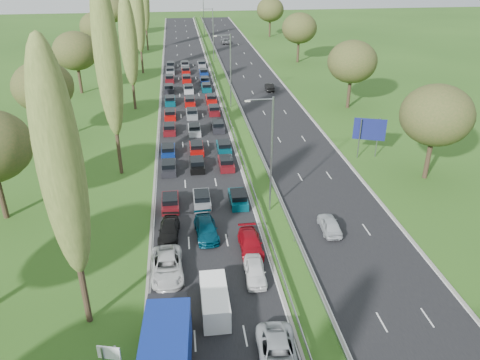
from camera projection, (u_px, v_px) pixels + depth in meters
ground at (230, 103)px, 81.12m from camera, size 260.00×260.00×0.00m
near_carriageway at (190, 101)px, 82.53m from camera, size 10.50×215.00×0.04m
far_carriageway at (265, 98)px, 84.13m from camera, size 10.50×215.00×0.04m
central_reservation at (228, 96)px, 83.09m from camera, size 2.36×215.00×0.32m
lamp_columns at (231, 72)px, 76.66m from camera, size 0.18×140.18×12.00m
poplar_row at (121, 45)px, 63.19m from camera, size 2.80×127.80×22.44m
woodland_left at (37, 94)px, 59.15m from camera, size 8.00×166.00×11.10m
woodland_right at (372, 74)px, 68.16m from camera, size 8.00×153.00×11.10m
traffic_queue_fill at (191, 107)px, 77.78m from camera, size 9.12×67.57×0.80m
near_car_2 at (167, 266)px, 38.44m from camera, size 2.78×5.70×1.56m
near_car_3 at (169, 230)px, 43.66m from camera, size 2.20×4.67×1.32m
near_car_7 at (206, 229)px, 43.70m from camera, size 2.37×5.07×1.43m
near_car_10 at (278, 355)px, 30.13m from camera, size 3.00×5.73×1.54m
near_car_11 at (250, 243)px, 41.62m from camera, size 1.94×4.76×1.38m
near_car_12 at (255, 271)px, 38.03m from camera, size 1.87×4.22×1.41m
far_car_0 at (330, 224)px, 44.40m from camera, size 1.85×4.22×1.42m
far_car_1 at (269, 87)px, 88.05m from camera, size 1.70×4.22×1.36m
far_car_2 at (225, 41)px, 130.85m from camera, size 2.36×5.02×1.39m
blue_lorry at (166, 357)px, 28.24m from camera, size 2.79×10.05×4.24m
white_van_rear at (214, 299)px, 34.58m from camera, size 1.94×4.96×1.99m
info_sign at (109, 355)px, 29.35m from camera, size 1.47×0.50×2.10m
direction_sign at (369, 131)px, 58.81m from camera, size 3.80×1.44×5.20m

